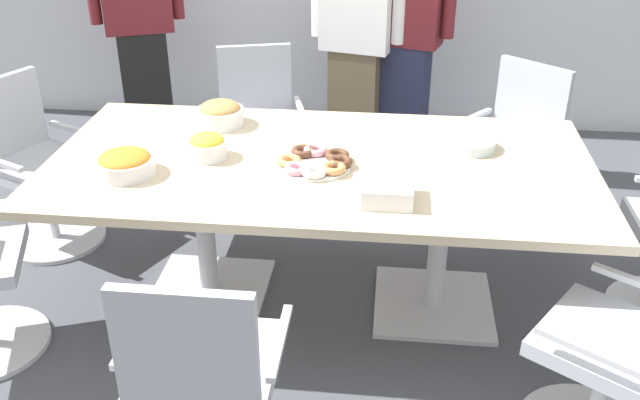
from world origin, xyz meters
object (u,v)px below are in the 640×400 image
(person_standing_2, at_px, (406,31))
(snack_bowl_chips_orange, at_px, (125,163))
(donut_platter, at_px, (316,162))
(plate_stack, at_px, (471,144))
(office_chair_3, at_px, (206,388))
(snack_bowl_chips_yellow, at_px, (207,146))
(person_standing_0, at_px, (138,19))
(snack_bowl_cookies, at_px, (220,113))
(office_chair_0, at_px, (259,135))
(office_chair_4, at_px, (624,362))
(conference_table, at_px, (320,185))
(office_chair_1, at_px, (37,172))
(office_chair_6, at_px, (510,156))
(person_standing_1, at_px, (357,38))
(napkin_pile, at_px, (388,191))

(person_standing_2, height_order, snack_bowl_chips_orange, person_standing_2)
(donut_platter, xyz_separation_m, plate_stack, (0.68, 0.27, 0.00))
(office_chair_3, bearing_deg, snack_bowl_chips_yellow, 102.67)
(person_standing_0, height_order, snack_bowl_cookies, person_standing_0)
(office_chair_0, relative_size, office_chair_4, 1.00)
(conference_table, bearing_deg, office_chair_0, 114.53)
(snack_bowl_chips_orange, height_order, plate_stack, snack_bowl_chips_orange)
(office_chair_3, bearing_deg, plate_stack, 54.35)
(conference_table, bearing_deg, donut_platter, -99.07)
(snack_bowl_cookies, bearing_deg, conference_table, -34.02)
(office_chair_1, height_order, person_standing_2, person_standing_2)
(office_chair_6, distance_m, person_standing_1, 1.24)
(conference_table, distance_m, person_standing_2, 1.69)
(office_chair_4, relative_size, plate_stack, 4.03)
(person_standing_0, relative_size, napkin_pile, 8.85)
(office_chair_4, height_order, plate_stack, office_chair_4)
(office_chair_3, relative_size, snack_bowl_cookies, 3.96)
(person_standing_0, relative_size, snack_bowl_chips_yellow, 10.17)
(office_chair_4, height_order, person_standing_2, person_standing_2)
(plate_stack, distance_m, napkin_pile, 0.66)
(donut_platter, bearing_deg, office_chair_3, -103.92)
(person_standing_2, distance_m, snack_bowl_cookies, 1.55)
(person_standing_1, relative_size, donut_platter, 5.09)
(office_chair_0, relative_size, donut_platter, 2.78)
(office_chair_3, height_order, office_chair_4, same)
(person_standing_0, height_order, person_standing_2, person_standing_0)
(office_chair_1, distance_m, person_standing_2, 2.34)
(person_standing_2, bearing_deg, office_chair_0, 50.59)
(person_standing_2, xyz_separation_m, snack_bowl_chips_orange, (-1.17, -1.85, -0.11))
(office_chair_1, bearing_deg, office_chair_0, 145.14)
(office_chair_3, distance_m, office_chair_6, 2.35)
(office_chair_4, height_order, napkin_pile, office_chair_4)
(conference_table, relative_size, person_standing_1, 1.44)
(office_chair_1, xyz_separation_m, snack_bowl_chips_yellow, (1.08, -0.44, 0.40))
(snack_bowl_chips_yellow, bearing_deg, plate_stack, 10.85)
(office_chair_4, distance_m, person_standing_0, 3.61)
(office_chair_6, relative_size, snack_bowl_cookies, 3.96)
(person_standing_0, bearing_deg, snack_bowl_chips_yellow, 94.81)
(office_chair_4, xyz_separation_m, donut_platter, (-1.16, 0.74, 0.37))
(office_chair_6, xyz_separation_m, person_standing_1, (-0.92, 0.69, 0.46))
(conference_table, height_order, snack_bowl_chips_yellow, snack_bowl_chips_yellow)
(office_chair_3, relative_size, office_chair_4, 1.00)
(office_chair_1, relative_size, person_standing_2, 0.52)
(office_chair_4, xyz_separation_m, snack_bowl_chips_orange, (-1.96, 0.58, 0.40))
(person_standing_1, xyz_separation_m, napkin_pile, (0.24, -1.94, -0.07))
(office_chair_4, bearing_deg, office_chair_6, 39.94)
(office_chair_0, xyz_separation_m, office_chair_4, (1.64, -1.87, 0.00))
(donut_platter, bearing_deg, person_standing_0, 127.95)
(office_chair_0, bearing_deg, plate_stack, 127.91)
(snack_bowl_chips_yellow, relative_size, donut_platter, 0.53)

